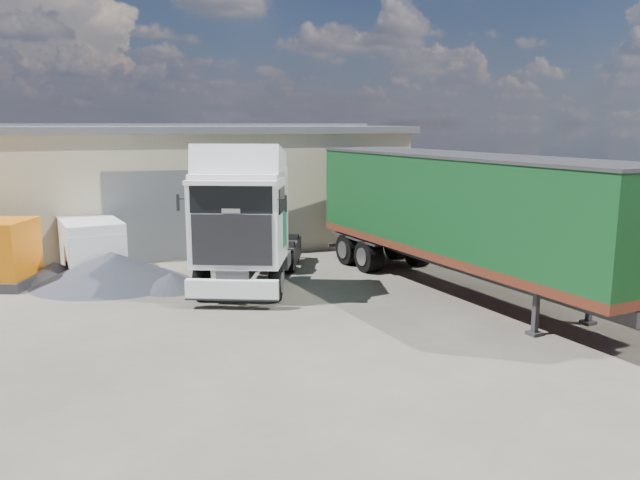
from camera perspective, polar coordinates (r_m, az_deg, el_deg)
name	(u,v)px	position (r m, az deg, el deg)	size (l,w,h in m)	color
ground	(265,334)	(16.53, -5.02, -8.55)	(120.00, 120.00, 0.00)	#272520
warehouse	(59,184)	(31.45, -22.72, 4.75)	(30.60, 12.60, 5.42)	beige
brick_boundary_wall	(509,228)	(26.31, 16.87, 1.03)	(0.35, 26.00, 2.50)	maroon
tractor_unit	(245,229)	(20.52, -6.86, 1.04)	(5.14, 7.55, 4.83)	black
box_trailer	(460,209)	(20.48, 12.65, 2.80)	(4.91, 13.71, 4.47)	#2D2D30
panel_van	(89,243)	(24.97, -20.38, -0.23)	(2.79, 5.06, 1.96)	black
gravel_heap	(109,269)	(22.52, -18.75, -2.52)	(6.26, 5.94, 1.12)	black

